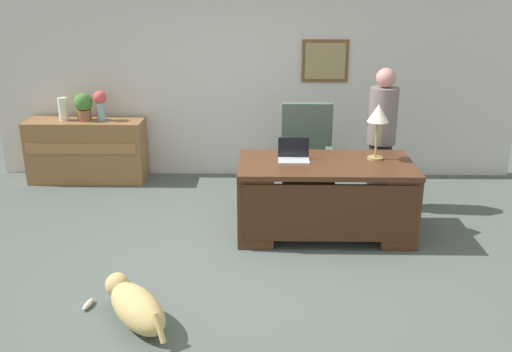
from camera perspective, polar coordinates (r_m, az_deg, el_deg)
name	(u,v)px	position (r m, az deg, el deg)	size (l,w,h in m)	color
ground_plane	(249,259)	(5.42, -0.69, -8.56)	(12.00, 12.00, 0.00)	#4C5651
back_wall	(255,76)	(7.49, -0.10, 10.20)	(7.00, 0.16, 2.70)	silver
desk	(325,196)	(5.82, 7.09, -2.06)	(1.79, 0.92, 0.79)	#4C2B19
credenza	(87,151)	(7.73, -16.92, 2.51)	(1.52, 0.50, 0.83)	olive
armchair	(307,161)	(6.64, 5.23, 1.53)	(0.60, 0.59, 1.19)	#475B4C
person_standing	(381,138)	(6.52, 12.73, 3.81)	(0.32, 0.32, 1.64)	#262323
dog_lying	(135,306)	(4.53, -12.28, -12.88)	(0.68, 0.76, 0.30)	tan
laptop	(294,155)	(5.75, 3.88, 2.19)	(0.32, 0.22, 0.22)	#B2B5BA
desk_lamp	(378,117)	(5.80, 12.42, 5.98)	(0.22, 0.22, 0.58)	#9E8447
vase_with_flowers	(100,102)	(7.50, -15.69, 7.32)	(0.17, 0.17, 0.39)	#87ABBB
vase_empty	(63,109)	(7.68, -19.18, 6.51)	(0.12, 0.12, 0.30)	silver
potted_plant	(83,105)	(7.58, -17.29, 6.93)	(0.24, 0.24, 0.36)	brown
dog_toy_bone	(88,304)	(4.89, -16.83, -12.48)	(0.17, 0.05, 0.05)	beige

